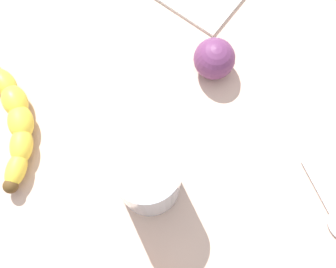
{
  "coord_description": "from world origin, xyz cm",
  "views": [
    {
      "loc": [
        13.75,
        -8.28,
        58.01
      ],
      "look_at": [
        -0.24,
        0.29,
        5.0
      ],
      "focal_mm": 44.69,
      "sensor_mm": 36.0,
      "label": 1
    }
  ],
  "objects_px": {
    "banana": "(11,114)",
    "plum_fruit": "(214,59)",
    "smoothie_glass": "(148,178)",
    "teaspoon": "(335,221)"
  },
  "relations": [
    {
      "from": "plum_fruit",
      "to": "banana",
      "type": "bearing_deg",
      "value": -106.05
    },
    {
      "from": "smoothie_glass",
      "to": "teaspoon",
      "type": "bearing_deg",
      "value": 47.58
    },
    {
      "from": "banana",
      "to": "teaspoon",
      "type": "bearing_deg",
      "value": -128.95
    },
    {
      "from": "banana",
      "to": "teaspoon",
      "type": "relative_size",
      "value": 1.85
    },
    {
      "from": "banana",
      "to": "plum_fruit",
      "type": "xyz_separation_m",
      "value": [
        0.08,
        0.28,
        0.01
      ]
    },
    {
      "from": "smoothie_glass",
      "to": "plum_fruit",
      "type": "distance_m",
      "value": 0.2
    },
    {
      "from": "smoothie_glass",
      "to": "plum_fruit",
      "type": "relative_size",
      "value": 1.96
    },
    {
      "from": "banana",
      "to": "plum_fruit",
      "type": "bearing_deg",
      "value": -95.15
    },
    {
      "from": "smoothie_glass",
      "to": "plum_fruit",
      "type": "bearing_deg",
      "value": 121.41
    },
    {
      "from": "banana",
      "to": "plum_fruit",
      "type": "height_order",
      "value": "plum_fruit"
    }
  ]
}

